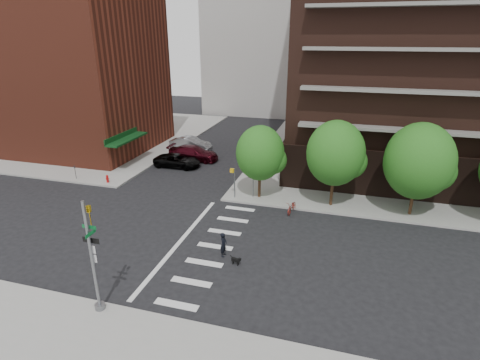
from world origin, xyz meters
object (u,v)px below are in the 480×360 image
Objects in this scene: fire_hydrant at (107,178)px; parked_car_silver at (191,144)px; traffic_signal at (94,266)px; scooter at (292,207)px; dog_walker at (224,245)px; parked_car_maroon at (193,153)px; parked_car_black at (177,161)px.

fire_hydrant is 0.14× the size of parked_car_silver.
parked_car_silver is (-6.79, 27.57, -1.86)m from traffic_signal.
fire_hydrant is (-10.03, 15.29, -2.15)m from traffic_signal.
dog_walker is (-3.21, -7.41, 0.33)m from scooter.
parked_car_maroon is at bearing -148.75° from parked_car_silver.
parked_car_maroon is 3.45× the size of dog_walker.
dog_walker is (11.17, -20.98, -0.02)m from parked_car_silver.
scooter is at bearing -119.80° from parked_car_black.
parked_car_black is at bearing 162.35° from parked_car_maroon.
dog_walker is at bearing -153.57° from parked_car_maroon.
traffic_signal reaches higher than scooter.
traffic_signal is 18.42m from fire_hydrant.
parked_car_maroon is (-5.03, 24.19, -1.88)m from traffic_signal.
fire_hydrant is 10.21m from parked_car_maroon.
traffic_signal is at bearing -165.20° from parked_car_black.
parked_car_silver reaches higher than dog_walker.
traffic_signal is 1.18× the size of parked_car_silver.
parked_car_maroon is at bearing 150.27° from scooter.
fire_hydrant is 17.66m from scooter.
parked_car_black is at bearing 104.97° from traffic_signal.
traffic_signal is 28.46m from parked_car_silver.
traffic_signal is 22.44m from parked_car_black.
fire_hydrant is 0.15× the size of parked_car_black.
dog_walker reaches higher than parked_car_black.
traffic_signal reaches higher than parked_car_silver.
parked_car_maroon reaches higher than scooter.
parked_car_maroon is at bearing 60.66° from fire_hydrant.
traffic_signal is 1.06× the size of parked_car_maroon.
scooter is at bearing -130.64° from parked_car_maroon.
scooter is at bearing -4.22° from fire_hydrant.
scooter is (7.59, 13.99, -2.22)m from traffic_signal.
parked_car_maroon is 3.81m from parked_car_silver.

